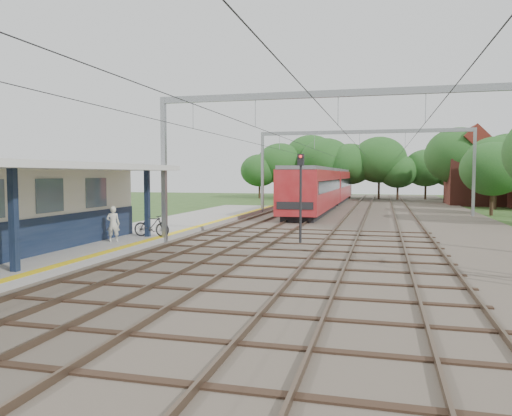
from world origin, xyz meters
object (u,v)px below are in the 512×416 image
(person, at_px, (113,224))
(signal_post, at_px, (301,188))
(train, at_px, (326,186))
(bicycle, at_px, (152,226))

(person, distance_m, signal_post, 8.78)
(signal_post, bearing_deg, train, 101.68)
(bicycle, bearing_deg, person, 154.33)
(person, relative_size, signal_post, 0.37)
(train, bearing_deg, bicycle, -100.21)
(person, bearing_deg, signal_post, -177.30)
(person, height_order, signal_post, signal_post)
(person, distance_m, train, 31.49)
(person, xyz_separation_m, train, (6.04, 30.89, 1.00))
(person, relative_size, train, 0.04)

